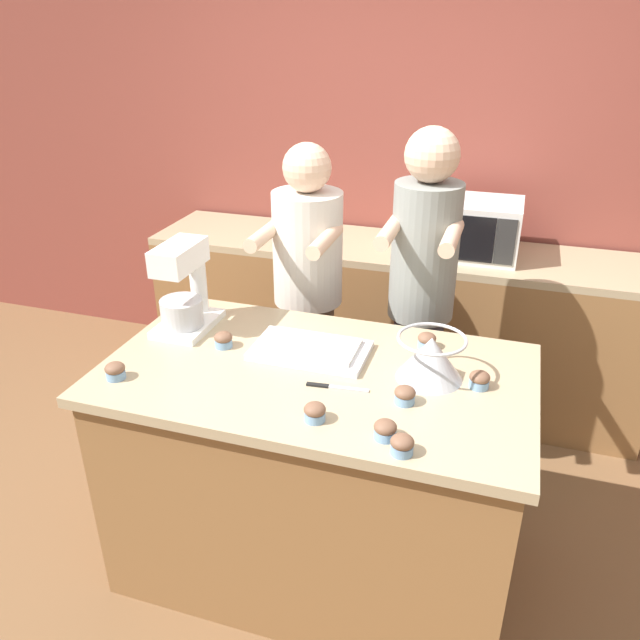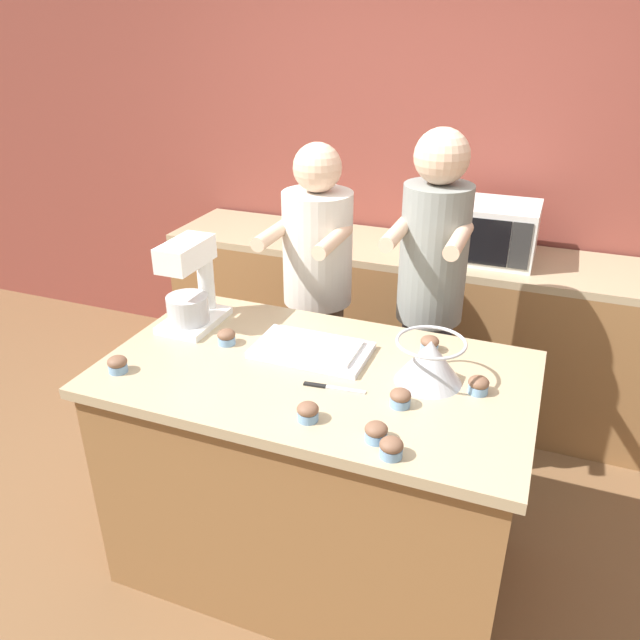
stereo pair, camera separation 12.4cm
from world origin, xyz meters
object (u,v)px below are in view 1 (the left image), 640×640
person_right (420,305)px  baking_tray (310,349)px  stand_mixer (184,292)px  mixing_bowl (431,357)px  cupcake_6 (427,340)px  knife (333,387)px  microwave_oven (474,228)px  person_left (308,304)px  cupcake_0 (223,340)px  cupcake_4 (115,371)px  cupcake_1 (405,395)px  cupcake_5 (385,430)px  cupcake_3 (315,412)px  cupcake_7 (402,445)px  cupcake_2 (479,380)px

person_right → baking_tray: size_ratio=3.92×
stand_mixer → baking_tray: (0.55, -0.05, -0.14)m
mixing_bowl → cupcake_6: mixing_bowl is taller
knife → microwave_oven: bearing=78.1°
person_left → cupcake_0: size_ratio=22.73×
person_left → microwave_oven: 1.02m
person_right → cupcake_6: size_ratio=24.06×
person_left → knife: (0.37, -0.82, 0.09)m
knife → cupcake_4: 0.77m
mixing_bowl → cupcake_0: size_ratio=3.44×
microwave_oven → knife: microwave_oven is taller
mixing_bowl → microwave_oven: microwave_oven is taller
cupcake_1 → mixing_bowl: bearing=73.9°
person_left → cupcake_0: bearing=-100.2°
person_right → cupcake_1: 0.84m
mixing_bowl → cupcake_5: mixing_bowl is taller
person_right → microwave_oven: (0.16, 0.71, 0.16)m
microwave_oven → cupcake_6: size_ratio=6.71×
person_right → stand_mixer: size_ratio=4.68×
cupcake_3 → cupcake_6: size_ratio=1.00×
mixing_bowl → cupcake_1: mixing_bowl is taller
cupcake_4 → cupcake_1: bearing=8.9°
cupcake_1 → cupcake_7: 0.27m
person_right → cupcake_3: 1.04m
cupcake_3 → cupcake_5: bearing=-5.8°
person_right → knife: size_ratio=7.76×
stand_mixer → cupcake_2: 1.19m
person_left → cupcake_6: bearing=-34.4°
cupcake_0 → cupcake_6: size_ratio=1.00×
cupcake_0 → cupcake_1: size_ratio=1.00×
cupcake_1 → baking_tray: bearing=151.1°
person_right → cupcake_4: size_ratio=24.06×
microwave_oven → knife: size_ratio=2.16×
cupcake_5 → cupcake_4: bearing=177.0°
cupcake_4 → person_left: bearing=69.0°
microwave_oven → knife: 1.57m
cupcake_2 → cupcake_6: bearing=133.2°
baking_tray → cupcake_3: bearing=-69.6°
mixing_bowl → cupcake_2: mixing_bowl is taller
cupcake_1 → cupcake_4: size_ratio=1.00×
cupcake_1 → cupcake_2: (0.23, 0.17, 0.00)m
microwave_oven → cupcake_5: size_ratio=6.71×
cupcake_3 → cupcake_6: bearing=66.0°
cupcake_0 → cupcake_7: 0.90m
cupcake_2 → person_right: bearing=115.1°
person_left → person_right: size_ratio=0.94×
cupcake_0 → cupcake_4: 0.42m
cupcake_7 → person_right: bearing=96.5°
cupcake_6 → cupcake_7: 0.67m
person_right → cupcake_4: 1.36m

